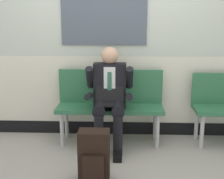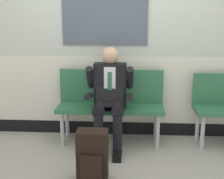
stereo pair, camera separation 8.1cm
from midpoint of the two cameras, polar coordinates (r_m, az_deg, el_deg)
ground_plane at (r=3.75m, az=0.98°, el=-11.88°), size 18.00×18.00×0.00m
station_wall at (r=4.11m, az=1.53°, el=12.72°), size 6.42×0.16×3.12m
bench_with_person at (r=3.99m, az=0.34°, el=-1.98°), size 1.34×0.42×0.92m
person_seated at (r=3.76m, az=0.17°, el=-1.11°), size 0.57×0.70×1.23m
backpack at (r=3.13m, az=-2.87°, el=-12.11°), size 0.30×0.23×0.52m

